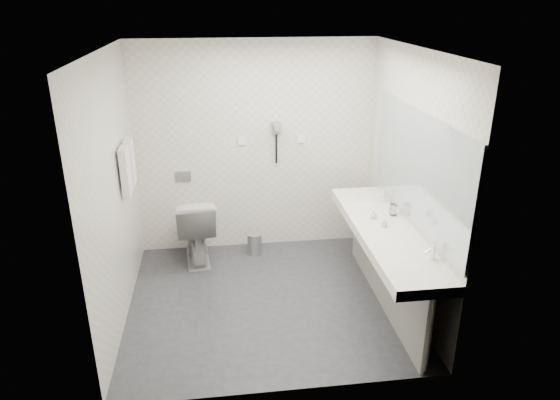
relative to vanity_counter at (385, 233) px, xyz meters
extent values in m
plane|color=#2E2E34|center=(-1.12, 0.20, -0.80)|extent=(2.80, 2.80, 0.00)
plane|color=white|center=(-1.12, 0.20, 1.70)|extent=(2.80, 2.80, 0.00)
plane|color=silver|center=(-1.12, 1.50, 0.45)|extent=(2.80, 0.00, 2.80)
plane|color=silver|center=(-1.12, -1.10, 0.45)|extent=(2.80, 0.00, 2.80)
plane|color=silver|center=(-2.52, 0.20, 0.45)|extent=(0.00, 2.60, 2.60)
plane|color=silver|center=(0.27, 0.20, 0.45)|extent=(0.00, 2.60, 2.60)
cube|color=white|center=(0.00, 0.00, 0.00)|extent=(0.55, 2.20, 0.10)
cube|color=gray|center=(0.02, 0.00, -0.42)|extent=(0.03, 2.15, 0.75)
cylinder|color=silver|center=(0.05, -1.04, -0.42)|extent=(0.06, 0.06, 0.75)
cylinder|color=silver|center=(0.05, 1.04, -0.42)|extent=(0.06, 0.06, 0.75)
cube|color=#B2BCC6|center=(0.26, 0.00, 0.65)|extent=(0.02, 2.20, 1.05)
ellipsoid|color=white|center=(0.00, -0.65, 0.04)|extent=(0.40, 0.31, 0.05)
ellipsoid|color=white|center=(0.00, 0.65, 0.04)|extent=(0.40, 0.31, 0.05)
cylinder|color=silver|center=(0.19, -0.65, 0.12)|extent=(0.04, 0.04, 0.15)
cylinder|color=silver|center=(0.19, 0.65, 0.12)|extent=(0.04, 0.04, 0.15)
imported|color=silver|center=(0.00, 0.02, 0.10)|extent=(0.06, 0.06, 0.09)
imported|color=silver|center=(-0.04, 0.24, 0.09)|extent=(0.08, 0.08, 0.08)
cylinder|color=silver|center=(0.18, 0.32, 0.11)|extent=(0.07, 0.07, 0.11)
cylinder|color=silver|center=(0.18, 0.28, 0.11)|extent=(0.08, 0.08, 0.12)
imported|color=white|center=(-1.86, 1.20, -0.40)|extent=(0.52, 0.83, 0.81)
cube|color=#B2B5BA|center=(-1.98, 1.49, 0.15)|extent=(0.18, 0.02, 0.12)
cylinder|color=#B2B5BA|center=(-1.17, 1.24, -0.68)|extent=(0.22, 0.22, 0.25)
cylinder|color=#B2B5BA|center=(-1.17, 1.24, -0.55)|extent=(0.18, 0.18, 0.02)
cylinder|color=silver|center=(-2.47, 0.75, 0.75)|extent=(0.02, 0.62, 0.02)
cube|color=silver|center=(-2.46, 0.61, 0.53)|extent=(0.07, 0.24, 0.48)
cube|color=silver|center=(-2.46, 0.89, 0.53)|extent=(0.07, 0.24, 0.48)
cube|color=gray|center=(-0.88, 1.47, 0.70)|extent=(0.10, 0.04, 0.14)
cylinder|color=gray|center=(-0.88, 1.40, 0.73)|extent=(0.08, 0.14, 0.08)
cylinder|color=black|center=(-0.88, 1.46, 0.45)|extent=(0.02, 0.02, 0.35)
cube|color=white|center=(-1.27, 1.49, 0.55)|extent=(0.09, 0.02, 0.09)
cube|color=white|center=(-0.57, 1.49, 0.55)|extent=(0.09, 0.02, 0.09)
camera|label=1|loc=(-1.57, -4.23, 2.13)|focal=32.45mm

